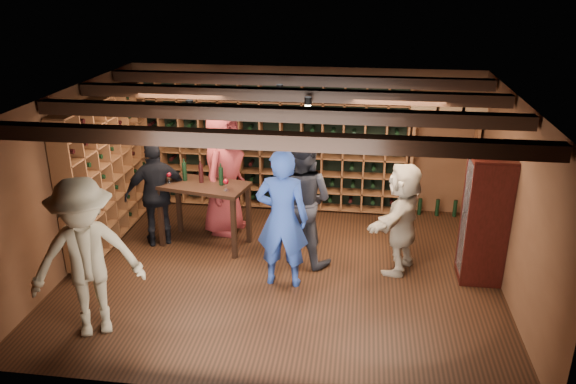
# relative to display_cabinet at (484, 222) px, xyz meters

# --- Properties ---
(ground) EXTENTS (6.00, 6.00, 0.00)m
(ground) POSITION_rel_display_cabinet_xyz_m (-2.71, -0.20, -0.86)
(ground) COLOR black
(ground) RESTS_ON ground
(room_shell) EXTENTS (6.00, 6.00, 6.00)m
(room_shell) POSITION_rel_display_cabinet_xyz_m (-2.71, -0.15, 1.56)
(room_shell) COLOR #56321D
(room_shell) RESTS_ON ground
(wine_rack_back) EXTENTS (4.65, 0.30, 2.20)m
(wine_rack_back) POSITION_rel_display_cabinet_xyz_m (-3.24, 2.13, 0.29)
(wine_rack_back) COLOR brown
(wine_rack_back) RESTS_ON ground
(wine_rack_left) EXTENTS (0.30, 2.65, 2.20)m
(wine_rack_left) POSITION_rel_display_cabinet_xyz_m (-5.54, 0.62, 0.29)
(wine_rack_left) COLOR brown
(wine_rack_left) RESTS_ON ground
(crate_shelf) EXTENTS (1.20, 0.32, 2.07)m
(crate_shelf) POSITION_rel_display_cabinet_xyz_m (-0.31, 2.12, 0.71)
(crate_shelf) COLOR brown
(crate_shelf) RESTS_ON ground
(display_cabinet) EXTENTS (0.55, 0.50, 1.75)m
(display_cabinet) POSITION_rel_display_cabinet_xyz_m (0.00, 0.00, 0.00)
(display_cabinet) COLOR black
(display_cabinet) RESTS_ON ground
(man_blue_shirt) EXTENTS (0.71, 0.47, 1.92)m
(man_blue_shirt) POSITION_rel_display_cabinet_xyz_m (-2.67, -0.48, 0.11)
(man_blue_shirt) COLOR navy
(man_blue_shirt) RESTS_ON ground
(man_grey_suit) EXTENTS (1.13, 1.01, 1.90)m
(man_grey_suit) POSITION_rel_display_cabinet_xyz_m (-2.48, 0.20, 0.09)
(man_grey_suit) COLOR black
(man_grey_suit) RESTS_ON ground
(guest_red_floral) EXTENTS (0.82, 1.10, 2.03)m
(guest_red_floral) POSITION_rel_display_cabinet_xyz_m (-3.84, 1.05, 0.16)
(guest_red_floral) COLOR maroon
(guest_red_floral) RESTS_ON ground
(guest_woman_black) EXTENTS (1.05, 0.82, 1.66)m
(guest_woman_black) POSITION_rel_display_cabinet_xyz_m (-4.73, 0.46, -0.02)
(guest_woman_black) COLOR black
(guest_woman_black) RESTS_ON ground
(guest_khaki) EXTENTS (1.44, 1.19, 1.93)m
(guest_khaki) POSITION_rel_display_cabinet_xyz_m (-4.71, -1.86, 0.11)
(guest_khaki) COLOR #817559
(guest_khaki) RESTS_ON ground
(guest_beige) EXTENTS (1.02, 1.55, 1.60)m
(guest_beige) POSITION_rel_display_cabinet_xyz_m (-1.07, 0.12, -0.05)
(guest_beige) COLOR tan
(guest_beige) RESTS_ON ground
(tasting_table) EXTENTS (1.44, 0.92, 1.29)m
(tasting_table) POSITION_rel_display_cabinet_xyz_m (-4.02, 0.52, 0.02)
(tasting_table) COLOR black
(tasting_table) RESTS_ON ground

